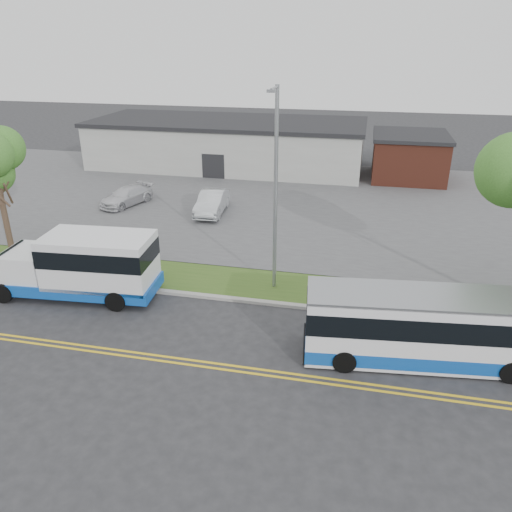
% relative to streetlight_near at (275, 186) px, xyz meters
% --- Properties ---
extents(ground, '(140.00, 140.00, 0.00)m').
position_rel_streetlight_near_xyz_m(ground, '(-3.00, -2.73, -5.23)').
color(ground, '#28282B').
rests_on(ground, ground).
extents(lane_line_north, '(70.00, 0.12, 0.01)m').
position_rel_streetlight_near_xyz_m(lane_line_north, '(-3.00, -6.58, -5.23)').
color(lane_line_north, yellow).
rests_on(lane_line_north, ground).
extents(lane_line_south, '(70.00, 0.12, 0.01)m').
position_rel_streetlight_near_xyz_m(lane_line_south, '(-3.00, -6.88, -5.23)').
color(lane_line_south, yellow).
rests_on(lane_line_south, ground).
extents(curb, '(80.00, 0.30, 0.15)m').
position_rel_streetlight_near_xyz_m(curb, '(-3.00, -1.63, -5.16)').
color(curb, '#9E9B93').
rests_on(curb, ground).
extents(verge, '(80.00, 3.30, 0.10)m').
position_rel_streetlight_near_xyz_m(verge, '(-3.00, 0.17, -5.18)').
color(verge, '#35541C').
rests_on(verge, ground).
extents(parking_lot, '(80.00, 25.00, 0.10)m').
position_rel_streetlight_near_xyz_m(parking_lot, '(-3.00, 14.27, -5.18)').
color(parking_lot, '#4C4C4F').
rests_on(parking_lot, ground).
extents(commercial_building, '(25.40, 10.40, 4.35)m').
position_rel_streetlight_near_xyz_m(commercial_building, '(-9.00, 24.27, -3.05)').
color(commercial_building, '#9E9E99').
rests_on(commercial_building, ground).
extents(brick_wing, '(6.30, 7.30, 3.90)m').
position_rel_streetlight_near_xyz_m(brick_wing, '(7.50, 23.27, -3.27)').
color(brick_wing, brown).
rests_on(brick_wing, ground).
extents(streetlight_near, '(0.35, 1.53, 9.50)m').
position_rel_streetlight_near_xyz_m(streetlight_near, '(0.00, 0.00, 0.00)').
color(streetlight_near, gray).
rests_on(streetlight_near, verge).
extents(shuttle_bus, '(8.25, 3.25, 3.09)m').
position_rel_streetlight_near_xyz_m(shuttle_bus, '(-8.60, -2.60, -3.58)').
color(shuttle_bus, '#0F49A8').
rests_on(shuttle_bus, ground).
extents(transit_bus, '(10.29, 3.41, 2.80)m').
position_rel_streetlight_near_xyz_m(transit_bus, '(7.17, -4.53, -3.82)').
color(transit_bus, white).
rests_on(transit_bus, ground).
extents(pedestrian, '(0.74, 0.58, 1.79)m').
position_rel_streetlight_near_xyz_m(pedestrian, '(-8.81, -0.83, -4.24)').
color(pedestrian, black).
rests_on(pedestrian, verge).
extents(parked_car_a, '(2.00, 4.86, 1.56)m').
position_rel_streetlight_near_xyz_m(parked_car_a, '(-6.30, 10.16, -4.35)').
color(parked_car_a, silver).
rests_on(parked_car_a, parking_lot).
extents(parked_car_b, '(3.08, 4.75, 1.28)m').
position_rel_streetlight_near_xyz_m(parked_car_b, '(-13.02, 10.68, -4.49)').
color(parked_car_b, silver).
rests_on(parked_car_b, parking_lot).
extents(grocery_bag_left, '(0.32, 0.32, 0.32)m').
position_rel_streetlight_near_xyz_m(grocery_bag_left, '(-9.11, -1.08, -4.97)').
color(grocery_bag_left, white).
rests_on(grocery_bag_left, verge).
extents(grocery_bag_right, '(0.32, 0.32, 0.32)m').
position_rel_streetlight_near_xyz_m(grocery_bag_right, '(-8.51, -0.58, -4.97)').
color(grocery_bag_right, white).
rests_on(grocery_bag_right, verge).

